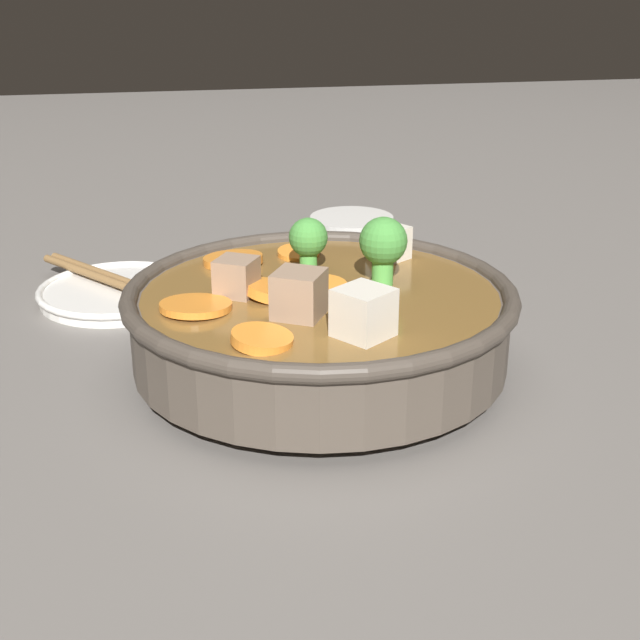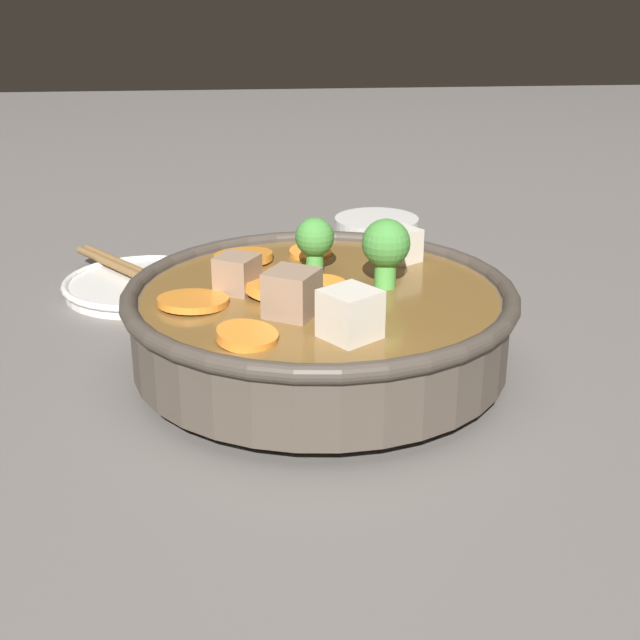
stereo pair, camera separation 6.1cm
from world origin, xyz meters
name	(u,v)px [view 2 (the right image)]	position (x,y,z in m)	size (l,w,h in m)	color
ground_plane	(320,372)	(0.00, 0.00, 0.00)	(3.00, 3.00, 0.00)	slate
stirfry_bowl	(320,317)	(0.00, 0.00, 0.04)	(0.27, 0.27, 0.11)	#51473D
side_saucer	(142,285)	(-0.14, 0.18, 0.01)	(0.14, 0.14, 0.01)	white
tea_cup	(376,247)	(0.07, 0.20, 0.03)	(0.08, 0.08, 0.06)	white
chopsticks_pair	(141,275)	(-0.14, 0.18, 0.02)	(0.14, 0.17, 0.01)	olive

